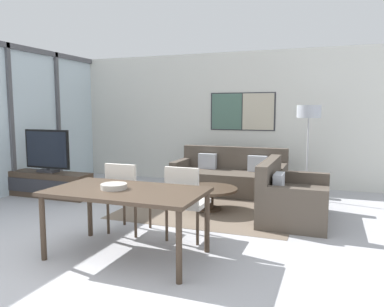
{
  "coord_description": "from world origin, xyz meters",
  "views": [
    {
      "loc": [
        2.41,
        -2.77,
        1.6
      ],
      "look_at": [
        0.49,
        2.37,
        0.95
      ],
      "focal_mm": 35.0,
      "sensor_mm": 36.0,
      "label": 1
    }
  ],
  "objects_px": {
    "tv_console": "(49,184)",
    "television": "(47,151)",
    "sofa_main": "(230,178)",
    "sofa_side": "(289,200)",
    "floor_lamp": "(309,117)",
    "dining_chair_centre": "(185,198)",
    "coffee_table": "(208,193)",
    "dining_chair_left": "(126,193)",
    "fruit_bowl": "(114,186)",
    "dining_table": "(127,196)"
  },
  "relations": [
    {
      "from": "sofa_side",
      "to": "dining_table",
      "type": "distance_m",
      "value": 2.58
    },
    {
      "from": "dining_table",
      "to": "floor_lamp",
      "type": "xyz_separation_m",
      "value": [
        1.66,
        3.41,
        0.79
      ]
    },
    {
      "from": "sofa_main",
      "to": "dining_chair_left",
      "type": "height_order",
      "value": "dining_chair_left"
    },
    {
      "from": "sofa_main",
      "to": "sofa_side",
      "type": "relative_size",
      "value": 1.46
    },
    {
      "from": "sofa_side",
      "to": "dining_chair_centre",
      "type": "bearing_deg",
      "value": 140.89
    },
    {
      "from": "dining_chair_left",
      "to": "sofa_side",
      "type": "bearing_deg",
      "value": 35.72
    },
    {
      "from": "fruit_bowl",
      "to": "sofa_main",
      "type": "bearing_deg",
      "value": 83.55
    },
    {
      "from": "dining_chair_left",
      "to": "television",
      "type": "bearing_deg",
      "value": 151.86
    },
    {
      "from": "tv_console",
      "to": "coffee_table",
      "type": "bearing_deg",
      "value": 2.83
    },
    {
      "from": "sofa_side",
      "to": "fruit_bowl",
      "type": "xyz_separation_m",
      "value": [
        -1.65,
        -2.07,
        0.5
      ]
    },
    {
      "from": "television",
      "to": "sofa_side",
      "type": "relative_size",
      "value": 0.66
    },
    {
      "from": "dining_chair_centre",
      "to": "fruit_bowl",
      "type": "bearing_deg",
      "value": -127.48
    },
    {
      "from": "tv_console",
      "to": "dining_chair_left",
      "type": "height_order",
      "value": "dining_chair_left"
    },
    {
      "from": "coffee_table",
      "to": "dining_chair_centre",
      "type": "height_order",
      "value": "dining_chair_centre"
    },
    {
      "from": "sofa_side",
      "to": "coffee_table",
      "type": "distance_m",
      "value": 1.26
    },
    {
      "from": "dining_table",
      "to": "floor_lamp",
      "type": "bearing_deg",
      "value": 64.03
    },
    {
      "from": "sofa_side",
      "to": "floor_lamp",
      "type": "height_order",
      "value": "floor_lamp"
    },
    {
      "from": "television",
      "to": "floor_lamp",
      "type": "distance_m",
      "value": 4.73
    },
    {
      "from": "dining_chair_left",
      "to": "fruit_bowl",
      "type": "height_order",
      "value": "dining_chair_left"
    },
    {
      "from": "tv_console",
      "to": "fruit_bowl",
      "type": "distance_m",
      "value": 3.35
    },
    {
      "from": "sofa_main",
      "to": "floor_lamp",
      "type": "bearing_deg",
      "value": -2.04
    },
    {
      "from": "coffee_table",
      "to": "dining_table",
      "type": "bearing_deg",
      "value": -96.77
    },
    {
      "from": "television",
      "to": "dining_chair_centre",
      "type": "height_order",
      "value": "television"
    },
    {
      "from": "tv_console",
      "to": "floor_lamp",
      "type": "distance_m",
      "value": 4.85
    },
    {
      "from": "dining_table",
      "to": "dining_chair_left",
      "type": "height_order",
      "value": "dining_chair_left"
    },
    {
      "from": "dining_chair_centre",
      "to": "floor_lamp",
      "type": "bearing_deg",
      "value": 65.18
    },
    {
      "from": "sofa_main",
      "to": "fruit_bowl",
      "type": "bearing_deg",
      "value": -96.45
    },
    {
      "from": "fruit_bowl",
      "to": "dining_chair_left",
      "type": "bearing_deg",
      "value": 110.84
    },
    {
      "from": "sofa_main",
      "to": "floor_lamp",
      "type": "relative_size",
      "value": 1.25
    },
    {
      "from": "television",
      "to": "sofa_side",
      "type": "xyz_separation_m",
      "value": [
        4.3,
        0.1,
        -0.56
      ]
    },
    {
      "from": "tv_console",
      "to": "dining_table",
      "type": "bearing_deg",
      "value": -34.93
    },
    {
      "from": "coffee_table",
      "to": "dining_table",
      "type": "height_order",
      "value": "dining_table"
    },
    {
      "from": "floor_lamp",
      "to": "dining_table",
      "type": "bearing_deg",
      "value": -115.97
    },
    {
      "from": "dining_chair_left",
      "to": "fruit_bowl",
      "type": "distance_m",
      "value": 0.78
    },
    {
      "from": "fruit_bowl",
      "to": "floor_lamp",
      "type": "distance_m",
      "value": 3.93
    },
    {
      "from": "dining_chair_left",
      "to": "dining_table",
      "type": "bearing_deg",
      "value": -58.87
    },
    {
      "from": "coffee_table",
      "to": "dining_table",
      "type": "distance_m",
      "value": 2.15
    },
    {
      "from": "dining_chair_left",
      "to": "fruit_bowl",
      "type": "relative_size",
      "value": 3.22
    },
    {
      "from": "television",
      "to": "sofa_main",
      "type": "distance_m",
      "value": 3.44
    },
    {
      "from": "television",
      "to": "sofa_main",
      "type": "bearing_deg",
      "value": 26.38
    },
    {
      "from": "fruit_bowl",
      "to": "dining_table",
      "type": "bearing_deg",
      "value": 7.35
    },
    {
      "from": "tv_console",
      "to": "dining_chair_centre",
      "type": "relative_size",
      "value": 1.82
    },
    {
      "from": "dining_table",
      "to": "dining_chair_centre",
      "type": "height_order",
      "value": "dining_chair_centre"
    },
    {
      "from": "dining_table",
      "to": "floor_lamp",
      "type": "distance_m",
      "value": 3.87
    },
    {
      "from": "sofa_side",
      "to": "dining_chair_left",
      "type": "relative_size",
      "value": 1.56
    },
    {
      "from": "tv_console",
      "to": "television",
      "type": "bearing_deg",
      "value": 90.0
    },
    {
      "from": "sofa_main",
      "to": "coffee_table",
      "type": "height_order",
      "value": "sofa_main"
    },
    {
      "from": "sofa_side",
      "to": "tv_console",
      "type": "bearing_deg",
      "value": 91.35
    },
    {
      "from": "television",
      "to": "fruit_bowl",
      "type": "bearing_deg",
      "value": -36.63
    },
    {
      "from": "coffee_table",
      "to": "dining_table",
      "type": "xyz_separation_m",
      "value": [
        -0.25,
        -2.1,
        0.4
      ]
    }
  ]
}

